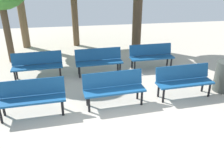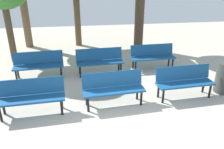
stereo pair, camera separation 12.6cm
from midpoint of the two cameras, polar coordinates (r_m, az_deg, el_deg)
name	(u,v)px [view 1 (the left image)]	position (r m, az deg, el deg)	size (l,w,h in m)	color
ground_plane	(131,142)	(4.84, 4.07, -16.77)	(24.00, 24.00, 0.00)	#B2A899
bench_r0_c0	(32,96)	(5.75, -20.45, -5.13)	(1.62, 0.56, 0.87)	navy
bench_r0_c1	(114,87)	(5.82, -0.15, -3.15)	(1.63, 0.59, 0.87)	navy
bench_r0_c2	(184,79)	(6.52, 17.35, -1.19)	(1.62, 0.57, 0.87)	navy
bench_r1_c0	(37,64)	(7.74, -18.94, 2.54)	(1.63, 0.58, 0.87)	navy
bench_r1_c1	(99,60)	(7.72, -3.85, 3.76)	(1.62, 0.55, 0.87)	navy
bench_r1_c2	(151,55)	(8.30, 9.59, 4.95)	(1.62, 0.54, 0.87)	navy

